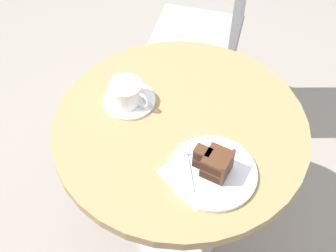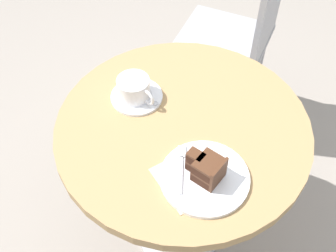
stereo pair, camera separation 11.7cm
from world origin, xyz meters
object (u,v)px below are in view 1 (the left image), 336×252
(cake_plate, at_px, (212,172))
(napkin, at_px, (200,172))
(saucer, at_px, (129,100))
(coffee_cup, at_px, (127,92))
(fork, at_px, (188,161))
(teaspoon, at_px, (145,100))
(cafe_chair, at_px, (218,19))
(cake_slice, at_px, (215,163))

(cake_plate, xyz_separation_m, napkin, (-0.03, -0.02, -0.00))
(saucer, distance_m, coffee_cup, 0.04)
(saucer, bearing_deg, fork, -20.26)
(coffee_cup, bearing_deg, saucer, 62.36)
(coffee_cup, xyz_separation_m, teaspoon, (0.05, 0.03, -0.03))
(cake_plate, relative_size, cafe_chair, 0.25)
(cake_plate, distance_m, cake_slice, 0.04)
(teaspoon, distance_m, cafe_chair, 0.68)
(napkin, distance_m, cafe_chair, 0.88)
(cake_slice, xyz_separation_m, cafe_chair, (-0.40, 0.77, -0.18))
(cake_slice, height_order, napkin, cake_slice)
(fork, bearing_deg, teaspoon, 21.68)
(saucer, height_order, fork, fork)
(saucer, relative_size, cafe_chair, 0.17)
(coffee_cup, relative_size, fork, 1.05)
(saucer, xyz_separation_m, napkin, (0.32, -0.11, -0.00))
(napkin, height_order, cafe_chair, cafe_chair)
(teaspoon, distance_m, cake_slice, 0.32)
(coffee_cup, bearing_deg, cake_plate, -13.59)
(cafe_chair, bearing_deg, saucer, -14.10)
(fork, xyz_separation_m, napkin, (0.04, -0.00, -0.01))
(saucer, xyz_separation_m, teaspoon, (0.04, 0.02, 0.01))
(cake_slice, distance_m, fork, 0.08)
(cake_slice, relative_size, napkin, 0.50)
(cafe_chair, bearing_deg, fork, 3.91)
(teaspoon, relative_size, cafe_chair, 0.09)
(napkin, bearing_deg, teaspoon, 154.54)
(cake_plate, bearing_deg, cafe_chair, 117.20)
(cake_plate, relative_size, napkin, 1.17)
(coffee_cup, distance_m, teaspoon, 0.06)
(coffee_cup, xyz_separation_m, fork, (0.27, -0.09, -0.03))
(cake_slice, height_order, fork, cake_slice)
(saucer, relative_size, fork, 1.26)
(napkin, bearing_deg, cafe_chair, 115.10)
(coffee_cup, xyz_separation_m, cake_plate, (0.35, -0.08, -0.04))
(cake_slice, bearing_deg, coffee_cup, 166.92)
(coffee_cup, bearing_deg, fork, -19.00)
(fork, bearing_deg, saucer, 30.03)
(cake_plate, bearing_deg, cake_slice, 55.04)
(coffee_cup, height_order, cafe_chair, cafe_chair)
(saucer, distance_m, teaspoon, 0.05)
(cake_slice, bearing_deg, cake_plate, -124.96)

